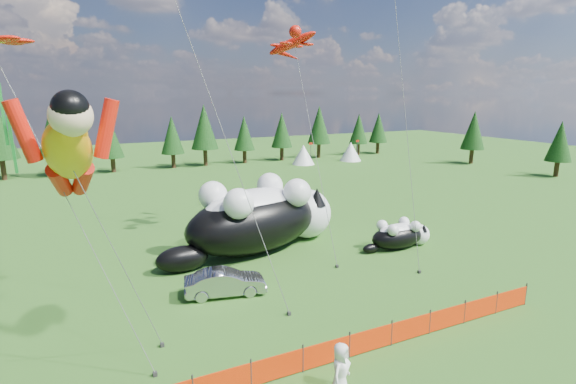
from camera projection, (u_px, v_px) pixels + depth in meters
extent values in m
plane|color=#163C0B|center=(290.00, 328.00, 19.30)|extent=(160.00, 160.00, 0.00)
cylinder|color=#262626|center=(251.00, 373.00, 15.26)|extent=(0.06, 0.06, 1.10)
cylinder|color=#262626|center=(303.00, 358.00, 16.12)|extent=(0.06, 0.06, 1.10)
cylinder|color=#262626|center=(349.00, 345.00, 16.98)|extent=(0.06, 0.06, 1.10)
cylinder|color=#262626|center=(391.00, 333.00, 17.85)|extent=(0.06, 0.06, 1.10)
cylinder|color=#262626|center=(430.00, 322.00, 18.71)|extent=(0.06, 0.06, 1.10)
cylinder|color=#262626|center=(464.00, 312.00, 19.57)|extent=(0.06, 0.06, 1.10)
cylinder|color=#262626|center=(496.00, 302.00, 20.43)|extent=(0.06, 0.06, 1.10)
cylinder|color=#262626|center=(526.00, 294.00, 21.30)|extent=(0.06, 0.06, 1.10)
cube|color=red|center=(223.00, 383.00, 14.84)|extent=(2.00, 0.04, 0.90)
cube|color=red|center=(278.00, 367.00, 15.70)|extent=(2.00, 0.04, 0.90)
cube|color=red|center=(327.00, 353.00, 16.56)|extent=(2.00, 0.04, 0.90)
cube|color=red|center=(371.00, 340.00, 17.43)|extent=(2.00, 0.04, 0.90)
cube|color=red|center=(411.00, 328.00, 18.29)|extent=(2.00, 0.04, 0.90)
cube|color=red|center=(447.00, 318.00, 19.15)|extent=(2.00, 0.04, 0.90)
cube|color=red|center=(481.00, 308.00, 20.01)|extent=(2.00, 0.04, 0.90)
cube|color=red|center=(511.00, 299.00, 20.88)|extent=(2.00, 0.04, 0.90)
ellipsoid|color=black|center=(255.00, 222.00, 28.30)|extent=(10.40, 6.74, 3.83)
ellipsoid|color=white|center=(254.00, 208.00, 28.10)|extent=(7.81, 4.91, 2.34)
sphere|color=white|center=(306.00, 213.00, 31.20)|extent=(3.41, 3.41, 3.41)
sphere|color=#FF636C|center=(321.00, 210.00, 32.12)|extent=(0.48, 0.48, 0.48)
ellipsoid|color=black|center=(182.00, 259.00, 25.29)|extent=(3.26, 2.19, 1.49)
cone|color=black|center=(317.00, 197.00, 30.15)|extent=(1.19, 1.19, 1.19)
cone|color=black|center=(297.00, 192.00, 31.66)|extent=(1.19, 1.19, 1.19)
sphere|color=white|center=(270.00, 186.00, 30.43)|extent=(1.79, 1.79, 1.79)
sphere|color=white|center=(297.00, 193.00, 28.38)|extent=(1.79, 1.79, 1.79)
sphere|color=white|center=(213.00, 195.00, 27.58)|extent=(1.79, 1.79, 1.79)
sphere|color=white|center=(239.00, 204.00, 25.53)|extent=(1.79, 1.79, 1.79)
ellipsoid|color=black|center=(398.00, 237.00, 29.09)|extent=(3.88, 1.83, 1.55)
ellipsoid|color=white|center=(398.00, 231.00, 29.01)|extent=(2.93, 1.31, 0.94)
sphere|color=white|center=(419.00, 234.00, 29.88)|extent=(1.37, 1.37, 1.37)
sphere|color=#FF636C|center=(426.00, 233.00, 30.12)|extent=(0.19, 0.19, 0.19)
ellipsoid|color=black|center=(371.00, 248.00, 28.31)|extent=(1.21, 0.61, 0.60)
cone|color=black|center=(424.00, 228.00, 29.40)|extent=(0.48, 0.48, 0.48)
cone|color=black|center=(415.00, 225.00, 30.12)|extent=(0.48, 0.48, 0.48)
sphere|color=white|center=(404.00, 222.00, 29.83)|extent=(0.72, 0.72, 0.72)
sphere|color=white|center=(415.00, 226.00, 28.84)|extent=(0.72, 0.72, 0.72)
sphere|color=white|center=(382.00, 225.00, 29.06)|extent=(0.72, 0.72, 0.72)
sphere|color=white|center=(393.00, 230.00, 28.08)|extent=(0.72, 0.72, 0.72)
imported|color=#A8A9AD|center=(225.00, 282.00, 22.33)|extent=(4.22, 2.21, 1.32)
imported|color=white|center=(341.00, 371.00, 14.67)|extent=(1.14, 1.06, 1.96)
cylinder|color=#595959|center=(121.00, 259.00, 15.95)|extent=(0.03, 0.03, 8.42)
cube|color=#262626|center=(162.00, 345.00, 17.84)|extent=(0.15, 0.15, 0.16)
cylinder|color=#595959|center=(313.00, 145.00, 28.41)|extent=(0.03, 0.03, 15.51)
cube|color=#262626|center=(337.00, 266.00, 25.96)|extent=(0.15, 0.15, 0.16)
cylinder|color=#595959|center=(73.00, 208.00, 15.73)|extent=(0.03, 0.03, 13.00)
cube|color=#262626|center=(155.00, 374.00, 15.99)|extent=(0.15, 0.15, 0.16)
cylinder|color=#595959|center=(227.00, 143.00, 20.35)|extent=(0.03, 0.03, 16.36)
cube|color=#262626|center=(289.00, 314.00, 20.38)|extent=(0.15, 0.15, 0.16)
cylinder|color=#595959|center=(400.00, 58.00, 26.76)|extent=(0.03, 0.03, 25.07)
cube|color=#262626|center=(419.00, 272.00, 25.16)|extent=(0.15, 0.15, 0.16)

